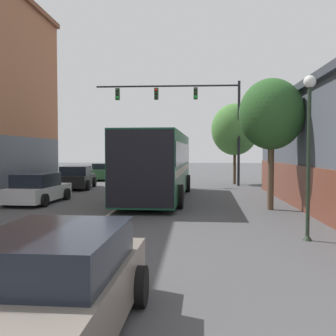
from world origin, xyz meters
TOP-DOWN VIEW (x-y plane):
  - lane_center_line at (0.00, 15.54)m, footprint 0.14×43.08m
  - bus at (1.37, 19.49)m, footprint 3.17×10.80m
  - hatchback_foreground at (1.41, 4.58)m, footprint 2.13×4.40m
  - parked_car_left_near at (-3.95, 17.40)m, footprint 2.10×4.07m
  - parked_car_left_far at (-4.16, 31.84)m, footprint 2.17×3.87m
  - parked_car_left_distant at (-4.27, 24.36)m, footprint 2.33×4.27m
  - traffic_signal_gantry at (2.96, 27.06)m, footprint 9.91×0.36m
  - street_lamp at (6.19, 10.55)m, footprint 0.32×0.32m
  - street_tree_near at (6.28, 16.09)m, footprint 2.60×2.34m
  - street_tree_far at (6.08, 28.44)m, footprint 3.36×3.03m

SIDE VIEW (x-z plane):
  - lane_center_line at x=0.00m, z-range 0.00..0.01m
  - parked_car_left_near at x=-3.95m, z-range -0.04..1.32m
  - parked_car_left_far at x=-4.16m, z-range -0.03..1.35m
  - hatchback_foreground at x=1.41m, z-range -0.03..1.35m
  - parked_car_left_distant at x=-4.27m, z-range -0.04..1.40m
  - bus at x=1.37m, z-range 0.20..3.44m
  - street_lamp at x=6.19m, z-range 0.39..4.74m
  - street_tree_near at x=6.28m, z-range 1.20..6.49m
  - street_tree_far at x=6.08m, z-range 1.04..6.82m
  - traffic_signal_gantry at x=2.96m, z-range 1.79..8.94m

